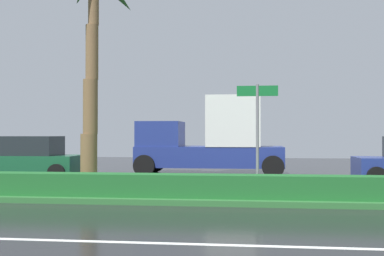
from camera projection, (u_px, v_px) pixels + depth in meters
name	position (u px, v px, depth m)	size (l,w,h in m)	color
ground_plane	(254.00, 194.00, 14.58)	(90.00, 42.00, 0.10)	black
near_lane_divider_stripe	(260.00, 246.00, 7.63)	(81.00, 0.14, 0.01)	white
median_strip	(255.00, 194.00, 13.59)	(85.50, 4.00, 0.15)	#2D6B33
median_hedge	(256.00, 187.00, 12.20)	(76.50, 0.70, 0.60)	#1E6028
palm_tree_mid_left	(92.00, 5.00, 14.46)	(3.64, 3.35, 7.22)	brown
street_name_sign	(257.00, 124.00, 12.67)	(1.10, 0.08, 3.00)	slate
car_in_traffic_leading	(27.00, 159.00, 18.86)	(4.30, 2.02, 1.72)	#195133
box_truck_lead	(211.00, 140.00, 20.90)	(6.40, 2.64, 3.46)	navy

